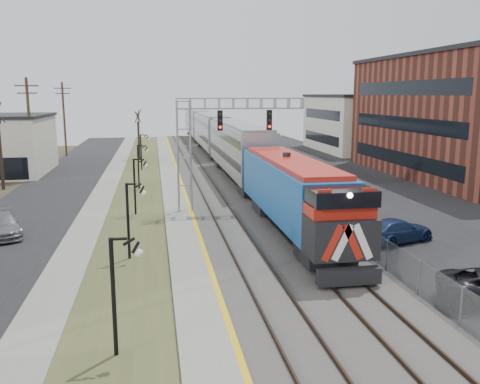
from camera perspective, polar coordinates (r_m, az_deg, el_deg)
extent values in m
cube|color=black|center=(44.37, -21.07, -0.69)|extent=(7.00, 120.00, 0.04)
cube|color=gray|center=(43.68, -15.28, -0.49)|extent=(2.00, 120.00, 0.08)
cube|color=#444C28|center=(43.49, -11.34, -0.38)|extent=(4.00, 120.00, 0.06)
cube|color=gray|center=(43.47, -7.40, -0.14)|extent=(2.00, 120.00, 0.24)
cube|color=#595651|center=(43.95, -0.87, 0.04)|extent=(8.00, 120.00, 0.20)
cube|color=black|center=(47.27, 13.66, 0.41)|extent=(16.00, 120.00, 0.04)
cube|color=gold|center=(43.49, -6.24, 0.06)|extent=(0.24, 120.00, 0.01)
cube|color=#2D2119|center=(43.59, -4.44, 0.16)|extent=(0.08, 120.00, 0.15)
cube|color=#2D2119|center=(43.74, -2.49, 0.22)|extent=(0.08, 120.00, 0.15)
cube|color=#2D2119|center=(44.03, 0.09, 0.30)|extent=(0.08, 120.00, 0.15)
cube|color=#2D2119|center=(44.31, 2.01, 0.36)|extent=(0.08, 120.00, 0.15)
cube|color=#1455A7|center=(30.03, 6.15, -0.49)|extent=(3.00, 17.00, 4.25)
cube|color=black|center=(22.56, 12.13, -9.24)|extent=(2.80, 0.50, 0.70)
cube|color=#90949A|center=(49.57, -0.22, 4.69)|extent=(3.00, 22.00, 5.33)
cube|color=#90949A|center=(72.07, -3.22, 6.61)|extent=(3.00, 22.00, 5.33)
cube|color=#90949A|center=(94.71, -4.79, 7.61)|extent=(3.00, 22.00, 5.33)
cube|color=gray|center=(35.98, -6.28, 3.85)|extent=(1.00, 1.00, 8.00)
cube|color=gray|center=(36.18, 0.02, 9.91)|extent=(9.00, 0.80, 0.80)
cube|color=black|center=(35.55, -2.26, 8.03)|extent=(0.35, 0.25, 1.40)
cube|color=black|center=(36.16, 3.30, 8.07)|extent=(0.35, 0.25, 1.40)
cylinder|color=black|center=(16.96, -14.00, -11.51)|extent=(0.14, 0.14, 4.00)
cylinder|color=black|center=(26.47, -12.46, -3.30)|extent=(0.14, 0.14, 4.00)
cylinder|color=black|center=(36.25, -11.75, 0.54)|extent=(0.14, 0.14, 4.00)
cylinder|color=black|center=(46.12, -11.34, 2.74)|extent=(0.14, 0.14, 4.00)
cylinder|color=black|center=(58.02, -11.03, 4.39)|extent=(0.14, 0.14, 4.00)
cylinder|color=#4C3823|center=(54.09, -22.52, 6.50)|extent=(0.28, 0.28, 10.00)
cylinder|color=#4C3823|center=(73.70, -19.13, 7.68)|extent=(0.28, 0.28, 10.00)
cube|color=gray|center=(44.64, 4.46, 1.10)|extent=(0.04, 120.00, 1.60)
cube|color=brown|center=(57.78, 24.91, 7.54)|extent=(16.00, 26.00, 12.00)
cube|color=beige|center=(79.75, 14.60, 7.41)|extent=(16.00, 18.00, 8.00)
cylinder|color=#382D23|center=(49.80, -25.28, 3.63)|extent=(0.30, 0.30, 5.95)
cylinder|color=#382D23|center=(67.94, -11.30, 5.69)|extent=(0.30, 0.30, 4.90)
imported|color=navy|center=(30.52, 17.20, -4.22)|extent=(5.00, 3.35, 1.34)
imported|color=slate|center=(45.98, 10.75, 1.17)|extent=(4.48, 1.91, 1.51)
imported|color=slate|center=(33.53, -25.15, -3.46)|extent=(3.33, 4.91, 1.32)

